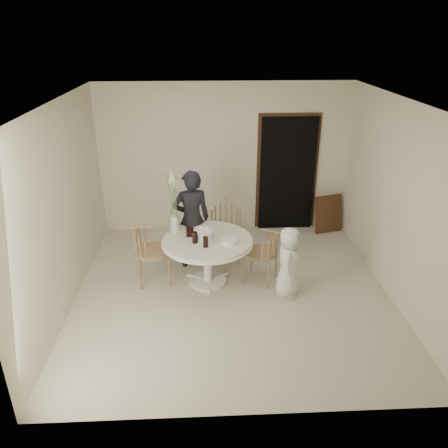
{
  "coord_description": "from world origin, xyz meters",
  "views": [
    {
      "loc": [
        -0.39,
        -5.41,
        3.55
      ],
      "look_at": [
        -0.11,
        0.3,
        0.94
      ],
      "focal_mm": 35.0,
      "sensor_mm": 36.0,
      "label": 1
    }
  ],
  "objects_px": {
    "birthday_cake": "(204,234)",
    "flower_vase": "(174,210)",
    "table": "(207,246)",
    "chair_left": "(144,246)",
    "chair_right": "(268,248)",
    "chair_far": "(226,222)",
    "girl": "(192,219)",
    "boy": "(288,262)"
  },
  "relations": [
    {
      "from": "flower_vase",
      "to": "table",
      "type": "bearing_deg",
      "value": -30.22
    },
    {
      "from": "chair_right",
      "to": "chair_far",
      "type": "bearing_deg",
      "value": -121.24
    },
    {
      "from": "table",
      "to": "flower_vase",
      "type": "distance_m",
      "value": 0.72
    },
    {
      "from": "boy",
      "to": "girl",
      "type": "bearing_deg",
      "value": 70.35
    },
    {
      "from": "boy",
      "to": "birthday_cake",
      "type": "distance_m",
      "value": 1.27
    },
    {
      "from": "chair_left",
      "to": "boy",
      "type": "distance_m",
      "value": 2.11
    },
    {
      "from": "table",
      "to": "girl",
      "type": "height_order",
      "value": "girl"
    },
    {
      "from": "chair_right",
      "to": "chair_left",
      "type": "distance_m",
      "value": 1.83
    },
    {
      "from": "table",
      "to": "birthday_cake",
      "type": "relative_size",
      "value": 4.72
    },
    {
      "from": "chair_right",
      "to": "birthday_cake",
      "type": "relative_size",
      "value": 3.07
    },
    {
      "from": "girl",
      "to": "birthday_cake",
      "type": "relative_size",
      "value": 5.65
    },
    {
      "from": "chair_far",
      "to": "flower_vase",
      "type": "distance_m",
      "value": 1.11
    },
    {
      "from": "birthday_cake",
      "to": "flower_vase",
      "type": "bearing_deg",
      "value": 149.16
    },
    {
      "from": "girl",
      "to": "boy",
      "type": "bearing_deg",
      "value": 134.14
    },
    {
      "from": "table",
      "to": "girl",
      "type": "bearing_deg",
      "value": 112.49
    },
    {
      "from": "chair_right",
      "to": "flower_vase",
      "type": "bearing_deg",
      "value": -76.16
    },
    {
      "from": "birthday_cake",
      "to": "chair_right",
      "type": "bearing_deg",
      "value": -2.24
    },
    {
      "from": "chair_left",
      "to": "birthday_cake",
      "type": "xyz_separation_m",
      "value": [
        0.88,
        -0.06,
        0.2
      ]
    },
    {
      "from": "birthday_cake",
      "to": "flower_vase",
      "type": "relative_size",
      "value": 0.28
    },
    {
      "from": "chair_right",
      "to": "chair_left",
      "type": "height_order",
      "value": "chair_left"
    },
    {
      "from": "table",
      "to": "chair_left",
      "type": "xyz_separation_m",
      "value": [
        -0.93,
        0.08,
        -0.02
      ]
    },
    {
      "from": "chair_far",
      "to": "chair_left",
      "type": "height_order",
      "value": "chair_left"
    },
    {
      "from": "chair_right",
      "to": "boy",
      "type": "height_order",
      "value": "boy"
    },
    {
      "from": "girl",
      "to": "birthday_cake",
      "type": "bearing_deg",
      "value": 97.88
    },
    {
      "from": "chair_right",
      "to": "boy",
      "type": "bearing_deg",
      "value": 58.84
    },
    {
      "from": "chair_far",
      "to": "table",
      "type": "bearing_deg",
      "value": -106.55
    },
    {
      "from": "table",
      "to": "chair_left",
      "type": "bearing_deg",
      "value": 175.14
    },
    {
      "from": "flower_vase",
      "to": "boy",
      "type": "bearing_deg",
      "value": -22.2
    },
    {
      "from": "chair_left",
      "to": "chair_far",
      "type": "bearing_deg",
      "value": -64.39
    },
    {
      "from": "boy",
      "to": "birthday_cake",
      "type": "height_order",
      "value": "boy"
    },
    {
      "from": "chair_right",
      "to": "table",
      "type": "bearing_deg",
      "value": -65.1
    },
    {
      "from": "boy",
      "to": "chair_right",
      "type": "bearing_deg",
      "value": 48.03
    },
    {
      "from": "chair_left",
      "to": "boy",
      "type": "height_order",
      "value": "boy"
    },
    {
      "from": "chair_far",
      "to": "flower_vase",
      "type": "xyz_separation_m",
      "value": [
        -0.79,
        -0.6,
        0.49
      ]
    },
    {
      "from": "chair_far",
      "to": "flower_vase",
      "type": "height_order",
      "value": "flower_vase"
    },
    {
      "from": "table",
      "to": "chair_right",
      "type": "bearing_deg",
      "value": -1.01
    },
    {
      "from": "table",
      "to": "chair_far",
      "type": "distance_m",
      "value": 0.93
    },
    {
      "from": "chair_far",
      "to": "birthday_cake",
      "type": "bearing_deg",
      "value": -109.71
    },
    {
      "from": "girl",
      "to": "flower_vase",
      "type": "relative_size",
      "value": 1.59
    },
    {
      "from": "chair_far",
      "to": "girl",
      "type": "bearing_deg",
      "value": -147.5
    },
    {
      "from": "table",
      "to": "boy",
      "type": "relative_size",
      "value": 1.27
    },
    {
      "from": "chair_far",
      "to": "girl",
      "type": "xyz_separation_m",
      "value": [
        -0.55,
        -0.31,
        0.2
      ]
    }
  ]
}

